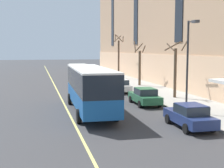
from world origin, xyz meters
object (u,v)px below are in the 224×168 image
parked_car_navy_2 (98,75)px  street_tree_mid_block (175,68)px  street_tree_far_uptown (139,64)px  parked_car_white_0 (120,86)px  street_lamp (189,57)px  parked_car_red_3 (88,71)px  parked_car_green_6 (145,96)px  city_bus (90,87)px  street_tree_far_downtown (119,56)px  parked_car_navy_4 (190,116)px  parked_car_silver_7 (109,80)px  fire_hydrant (119,81)px

parked_car_navy_2 → street_tree_mid_block: size_ratio=0.76×
street_tree_far_uptown → parked_car_white_0: bearing=-127.6°
street_tree_mid_block → street_lamp: bearing=-107.6°
parked_car_red_3 → parked_car_green_6: bearing=-90.2°
city_bus → parked_car_red_3: city_bus is taller
parked_car_red_3 → street_tree_far_uptown: street_tree_far_uptown is taller
city_bus → street_tree_far_downtown: bearing=70.6°
parked_car_navy_2 → parked_car_navy_4: 32.31m
parked_car_silver_7 → street_tree_far_downtown: 11.20m
street_tree_mid_block → parked_car_red_3: bearing=97.6°
parked_car_navy_2 → fire_hydrant: bearing=-77.9°
parked_car_green_6 → fire_hydrant: bearing=83.6°
parked_car_white_0 → parked_car_navy_4: 17.12m
street_lamp → parked_car_green_6: bearing=112.5°
parked_car_navy_2 → parked_car_green_6: bearing=-90.5°
city_bus → parked_car_green_6: bearing=22.3°
parked_car_navy_4 → street_tree_mid_block: (4.24, 11.31, 2.35)m
city_bus → parked_car_navy_4: 8.50m
parked_car_red_3 → parked_car_navy_2: bearing=-89.6°
parked_car_white_0 → street_tree_mid_block: 7.57m
street_lamp → parked_car_white_0: bearing=98.4°
parked_car_navy_4 → street_tree_far_uptown: street_tree_far_uptown is taller
street_lamp → parked_car_navy_2: bearing=93.4°
parked_car_red_3 → street_tree_far_downtown: bearing=-63.6°
street_tree_far_downtown → fire_hydrant: (-2.36, -8.91, -3.48)m
parked_car_red_3 → street_tree_far_downtown: (4.03, -8.12, 3.19)m
street_tree_far_downtown → street_tree_mid_block: bearing=-89.9°
street_lamp → fire_hydrant: 21.18m
parked_car_red_3 → fire_hydrant: (1.67, -17.03, -0.29)m
street_tree_far_downtown → city_bus: bearing=-109.4°
parked_car_white_0 → street_tree_far_uptown: size_ratio=0.71×
parked_car_white_0 → parked_car_navy_4: same height
street_tree_mid_block → street_tree_far_uptown: street_tree_far_uptown is taller
street_tree_far_uptown → street_tree_far_downtown: size_ratio=0.81×
fire_hydrant → street_tree_far_downtown: bearing=75.1°
city_bus → parked_car_green_6: (5.44, 2.23, -1.31)m
parked_car_white_0 → parked_car_navy_2: same height
parked_car_red_3 → street_tree_mid_block: street_tree_mid_block is taller
parked_car_white_0 → parked_car_silver_7: (0.13, 6.68, 0.00)m
street_tree_far_downtown → parked_car_navy_2: bearing=-160.1°
parked_car_white_0 → fire_hydrant: 7.94m
parked_car_green_6 → parked_car_silver_7: bearing=89.6°
city_bus → parked_car_navy_2: size_ratio=2.71×
parked_car_red_3 → street_tree_far_uptown: (4.01, -19.32, 2.22)m
city_bus → street_tree_far_downtown: size_ratio=1.60×
parked_car_white_0 → fire_hydrant: parked_car_white_0 is taller
street_tree_far_uptown → parked_car_navy_2: bearing=112.0°
city_bus → street_tree_far_uptown: 18.78m
parked_car_red_3 → street_tree_mid_block: (4.07, -30.56, 2.35)m
parked_car_white_0 → parked_car_navy_4: (-0.01, -17.12, 0.00)m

